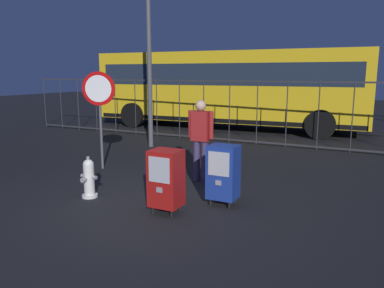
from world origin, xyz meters
name	(u,v)px	position (x,y,z in m)	size (l,w,h in m)	color
ground_plane	(143,208)	(0.00, 0.00, 0.00)	(60.00, 60.00, 0.00)	black
fire_hydrant	(89,178)	(-1.17, 0.04, 0.35)	(0.33, 0.32, 0.75)	silver
newspaper_box_primary	(166,178)	(0.45, -0.01, 0.57)	(0.48, 0.42, 1.02)	black
newspaper_box_secondary	(223,172)	(1.11, 0.75, 0.57)	(0.48, 0.42, 1.02)	black
stop_sign	(99,100)	(-2.33, 1.77, 1.60)	(0.71, 0.31, 2.23)	#4C4F54
pedestrian	(201,136)	(0.18, 1.84, 0.95)	(0.55, 0.22, 1.67)	#382D51
traffic_cone	(214,159)	(0.04, 2.83, 0.26)	(0.36, 0.36, 0.53)	black
fence_barrier	(257,112)	(0.00, 6.23, 1.02)	(18.03, 0.04, 2.00)	#2D2D33
bus_near	(228,86)	(-2.13, 9.23, 1.71)	(10.62, 3.22, 3.00)	gold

